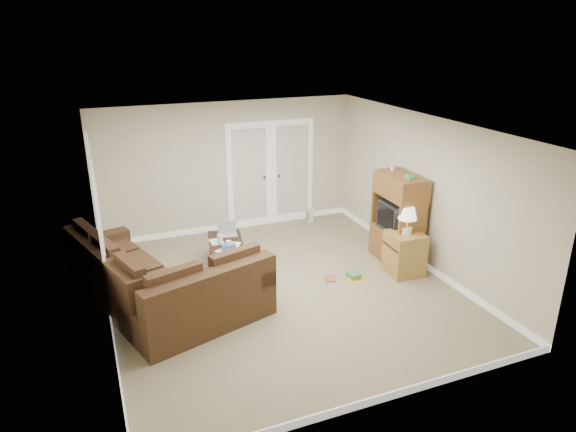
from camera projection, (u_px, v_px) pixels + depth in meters
name	position (u px, v px, depth m)	size (l,w,h in m)	color
floor	(281.00, 289.00, 7.85)	(5.50, 5.50, 0.00)	gray
ceiling	(281.00, 127.00, 6.98)	(5.00, 5.50, 0.02)	white
wall_left	(99.00, 238.00, 6.53)	(0.02, 5.50, 2.50)	beige
wall_right	(425.00, 193.00, 8.30)	(0.02, 5.50, 2.50)	beige
wall_back	(229.00, 167.00, 9.81)	(5.00, 0.02, 2.50)	beige
wall_front	(383.00, 302.00, 5.03)	(5.00, 0.02, 2.50)	beige
baseboards	(281.00, 287.00, 7.83)	(5.00, 5.50, 0.10)	white
french_doors	(271.00, 174.00, 10.15)	(1.80, 0.05, 2.13)	white
window_left	(95.00, 193.00, 7.31)	(0.05, 1.92, 1.42)	white
sectional_sofa	(157.00, 287.00, 7.19)	(2.70, 3.05, 0.90)	#422C19
coffee_table	(227.00, 253.00, 8.52)	(0.75, 1.18, 0.75)	black
tv_armoire	(398.00, 218.00, 8.57)	(0.56, 0.97, 1.64)	brown
side_cabinet	(405.00, 250.00, 8.25)	(0.56, 0.56, 1.13)	#A5803C
space_heater	(310.00, 215.00, 10.49)	(0.12, 0.10, 0.30)	silver
floor_magazine	(355.00, 280.00, 8.15)	(0.30, 0.23, 0.01)	gold
floor_greenbox	(353.00, 275.00, 8.21)	(0.16, 0.21, 0.08)	#3F8C4E
floor_book	(325.00, 279.00, 8.17)	(0.17, 0.23, 0.02)	brown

